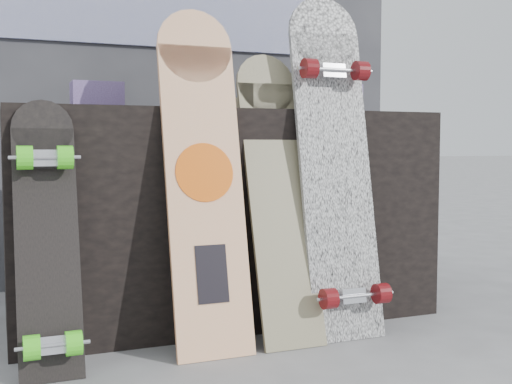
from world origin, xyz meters
name	(u,v)px	position (x,y,z in m)	size (l,w,h in m)	color
ground	(273,353)	(0.00, 0.00, 0.00)	(60.00, 60.00, 0.00)	slate
vendor_table	(223,215)	(0.00, 0.50, 0.40)	(1.60, 0.60, 0.80)	black
booth	(168,60)	(0.00, 1.35, 1.10)	(2.40, 0.22, 2.20)	#323237
merch_box_purple	(97,96)	(-0.47, 0.52, 0.85)	(0.18, 0.12, 0.10)	#4D336A
merch_box_small	(340,100)	(0.51, 0.48, 0.86)	(0.14, 0.14, 0.12)	#4D336A
merch_box_flat	(218,106)	(0.01, 0.57, 0.83)	(0.22, 0.10, 0.06)	#D1B78C
longboard_geisha	(203,168)	(-0.19, 0.14, 0.60)	(0.26, 0.27, 1.13)	beige
longboard_celtic	(278,186)	(0.09, 0.16, 0.53)	(0.22, 0.31, 1.00)	beige
longboard_cascadia	(335,157)	(0.30, 0.14, 0.63)	(0.27, 0.32, 1.21)	white
skateboard_dark	(47,234)	(-0.68, 0.08, 0.41)	(0.18, 0.29, 0.81)	black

